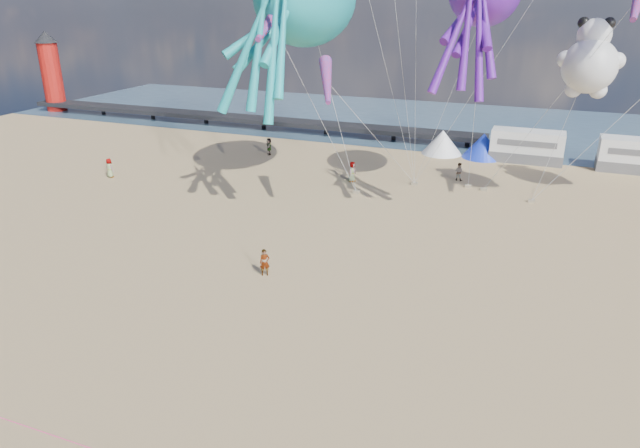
# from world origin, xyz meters

# --- Properties ---
(ground) EXTENTS (120.00, 120.00, 0.00)m
(ground) POSITION_xyz_m (0.00, 0.00, 0.00)
(ground) COLOR tan
(ground) RESTS_ON ground
(water) EXTENTS (120.00, 120.00, 0.00)m
(water) POSITION_xyz_m (0.00, 55.00, 0.02)
(water) COLOR #354F65
(water) RESTS_ON ground
(pier) EXTENTS (60.00, 3.00, 0.50)m
(pier) POSITION_xyz_m (-28.00, 44.00, 1.00)
(pier) COLOR black
(pier) RESTS_ON ground
(lighthouse) EXTENTS (2.60, 2.60, 9.00)m
(lighthouse) POSITION_xyz_m (-56.00, 44.00, 4.50)
(lighthouse) COLOR #A5140F
(lighthouse) RESTS_ON ground
(motorhome_0) EXTENTS (6.60, 2.50, 3.00)m
(motorhome_0) POSITION_xyz_m (6.00, 40.00, 1.50)
(motorhome_0) COLOR silver
(motorhome_0) RESTS_ON ground
(motorhome_1) EXTENTS (6.60, 2.50, 3.00)m
(motorhome_1) POSITION_xyz_m (15.50, 40.00, 1.50)
(motorhome_1) COLOR silver
(motorhome_1) RESTS_ON ground
(tent_white) EXTENTS (4.00, 4.00, 2.40)m
(tent_white) POSITION_xyz_m (-2.00, 40.00, 1.20)
(tent_white) COLOR white
(tent_white) RESTS_ON ground
(tent_blue) EXTENTS (4.00, 4.00, 2.40)m
(tent_blue) POSITION_xyz_m (2.00, 40.00, 1.20)
(tent_blue) COLOR #1933CC
(tent_blue) RESTS_ON ground
(standing_person) EXTENTS (0.69, 0.63, 1.58)m
(standing_person) POSITION_xyz_m (-6.49, 9.32, 0.79)
(standing_person) COLOR tan
(standing_person) RESTS_ON ground
(beachgoer_0) EXTENTS (0.56, 0.72, 1.74)m
(beachgoer_0) POSITION_xyz_m (-7.47, 27.91, 0.87)
(beachgoer_0) COLOR #7F6659
(beachgoer_0) RESTS_ON ground
(beachgoer_1) EXTENTS (0.84, 0.62, 1.57)m
(beachgoer_1) POSITION_xyz_m (0.96, 31.54, 0.79)
(beachgoer_1) COLOR #7F6659
(beachgoer_1) RESTS_ON ground
(beachgoer_4) EXTENTS (0.83, 1.06, 1.68)m
(beachgoer_4) POSITION_xyz_m (-18.03, 33.33, 0.84)
(beachgoer_4) COLOR #7F6659
(beachgoer_4) RESTS_ON ground
(beachgoer_6) EXTENTS (0.70, 0.55, 1.69)m
(beachgoer_6) POSITION_xyz_m (-27.60, 21.31, 0.85)
(beachgoer_6) COLOR #7F6659
(beachgoer_6) RESTS_ON ground
(sandbag_a) EXTENTS (0.50, 0.35, 0.22)m
(sandbag_a) POSITION_xyz_m (-6.17, 25.08, 0.11)
(sandbag_a) COLOR gray
(sandbag_a) RESTS_ON ground
(sandbag_b) EXTENTS (0.50, 0.35, 0.22)m
(sandbag_b) POSITION_xyz_m (2.03, 29.91, 0.11)
(sandbag_b) COLOR gray
(sandbag_b) RESTS_ON ground
(sandbag_c) EXTENTS (0.50, 0.35, 0.22)m
(sandbag_c) POSITION_xyz_m (7.12, 27.86, 0.11)
(sandbag_c) COLOR gray
(sandbag_c) RESTS_ON ground
(sandbag_d) EXTENTS (0.50, 0.35, 0.22)m
(sandbag_d) POSITION_xyz_m (3.36, 29.50, 0.11)
(sandbag_d) COLOR gray
(sandbag_d) RESTS_ON ground
(sandbag_e) EXTENTS (0.50, 0.35, 0.22)m
(sandbag_e) POSITION_xyz_m (-2.26, 28.93, 0.11)
(sandbag_e) COLOR gray
(sandbag_e) RESTS_ON ground
(kite_panda) EXTENTS (4.62, 4.37, 6.23)m
(kite_panda) POSITION_xyz_m (9.52, 26.92, 10.41)
(kite_panda) COLOR silver
(windsock_left) EXTENTS (2.11, 6.49, 6.40)m
(windsock_left) POSITION_xyz_m (-10.95, 20.22, 13.31)
(windsock_left) COLOR red
(windsock_right) EXTENTS (2.66, 4.58, 4.60)m
(windsock_right) POSITION_xyz_m (-6.55, 19.24, 9.59)
(windsock_right) COLOR red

